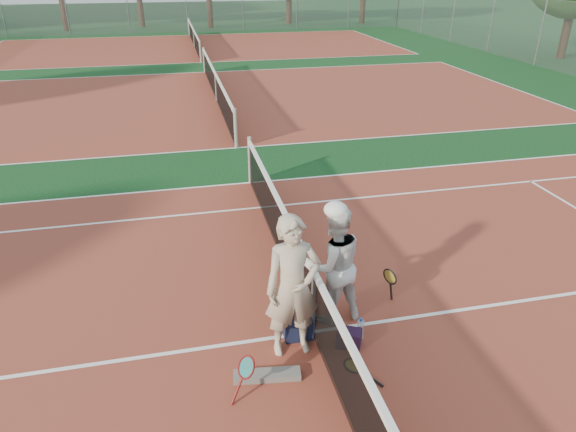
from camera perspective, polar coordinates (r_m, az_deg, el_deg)
The scene contains 17 objects.
ground at distance 7.31m, azimuth 2.75°, elevation -12.77°, with size 130.00×130.00×0.00m, color #0E3615.
court_main at distance 7.31m, azimuth 2.75°, elevation -12.75°, with size 23.77×10.97×0.01m, color maroon.
court_far_a at distance 19.56m, azimuth -7.92°, elevation 12.61°, with size 23.77×10.97×0.01m, color maroon.
court_far_b at distance 32.80m, azimuth -10.35°, elevation 18.02°, with size 23.77×10.97×0.01m, color maroon.
net_main at distance 7.00m, azimuth 2.84°, elevation -9.54°, with size 0.10×10.98×1.02m, color black, non-canonical shape.
net_far_a at distance 19.44m, azimuth -8.02°, elevation 14.05°, with size 0.10×10.98×1.02m, color black, non-canonical shape.
net_far_b at distance 32.74m, azimuth -10.42°, elevation 18.90°, with size 0.10×10.98×1.02m, color black, non-canonical shape.
fence_back at distance 39.59m, azimuth -11.19°, elevation 21.55°, with size 32.00×0.06×3.00m, color slate, non-canonical shape.
player_a at distance 6.45m, azimuth 0.53°, elevation -7.94°, with size 0.71×0.47×1.96m, color #B5A68C.
player_b at distance 7.10m, azimuth 5.06°, elevation -5.44°, with size 0.86×0.67×1.77m, color white.
racket_red at distance 6.31m, azimuth -4.61°, elevation -17.36°, with size 0.35×0.27×0.52m, color maroon, non-canonical shape.
racket_black_held at distance 7.83m, azimuth 11.15°, elevation -7.64°, with size 0.17×0.27×0.59m, color black, non-canonical shape.
racket_spare at distance 6.84m, azimuth 7.36°, elevation -16.18°, with size 0.60×0.27×0.03m, color black, non-canonical shape.
sports_bag_navy at distance 7.14m, azimuth 1.09°, elevation -12.32°, with size 0.38×0.26×0.30m, color black.
sports_bag_purple at distance 7.05m, azimuth 6.79°, elevation -13.36°, with size 0.31×0.22×0.25m, color black.
net_cover_canvas at distance 6.63m, azimuth -2.34°, elevation -17.27°, with size 0.83×0.19×0.09m, color #5F5B56.
water_bottle at distance 7.17m, azimuth 8.05°, elevation -12.42°, with size 0.09×0.09×0.30m, color silver.
Camera 1 is at (-1.58, -5.44, 4.63)m, focal length 32.00 mm.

